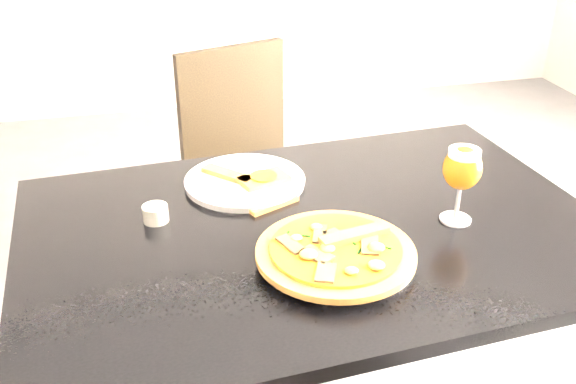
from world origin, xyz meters
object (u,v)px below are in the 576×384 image
object	(u,v)px
chair_far	(251,170)
beer_glass	(462,169)
dining_table	(313,261)
pizza	(336,251)

from	to	relation	value
chair_far	beer_glass	size ratio (longest dim) A/B	5.27
beer_glass	chair_far	bearing A→B (deg)	107.80
dining_table	pizza	xyz separation A→B (m)	(0.00, -0.14, 0.12)
dining_table	pizza	distance (m)	0.18
beer_glass	dining_table	bearing A→B (deg)	170.17
pizza	beer_glass	xyz separation A→B (m)	(0.29, 0.09, 0.10)
chair_far	pizza	world-z (taller)	chair_far
chair_far	dining_table	bearing A→B (deg)	-109.40
dining_table	pizza	size ratio (longest dim) A/B	4.13
dining_table	chair_far	bearing A→B (deg)	85.24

